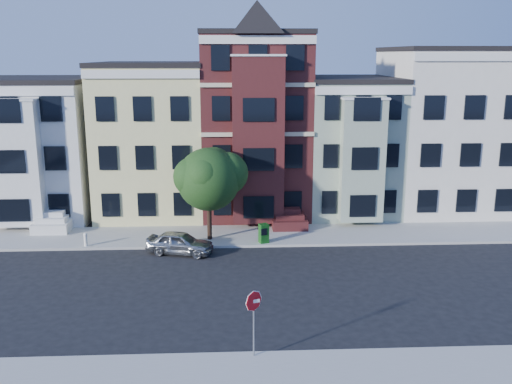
{
  "coord_description": "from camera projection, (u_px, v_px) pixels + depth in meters",
  "views": [
    {
      "loc": [
        -1.8,
        -25.0,
        10.81
      ],
      "look_at": [
        -0.49,
        2.24,
        4.2
      ],
      "focal_mm": 40.0,
      "sensor_mm": 36.0,
      "label": 1
    }
  ],
  "objects": [
    {
      "name": "house_cream",
      "position": [
        445.0,
        131.0,
        40.31
      ],
      "size": [
        8.0,
        9.0,
        11.0
      ],
      "primitive_type": "cube",
      "color": "silver",
      "rests_on": "ground"
    },
    {
      "name": "street_tree",
      "position": [
        209.0,
        184.0,
        32.98
      ],
      "size": [
        7.21,
        7.21,
        6.73
      ],
      "primitive_type": null,
      "rotation": [
        0.0,
        0.0,
        0.29
      ],
      "color": "#264C1C",
      "rests_on": "far_sidewalk"
    },
    {
      "name": "house_yellow",
      "position": [
        154.0,
        140.0,
        39.47
      ],
      "size": [
        7.0,
        9.0,
        10.0
      ],
      "primitive_type": "cube",
      "color": "beige",
      "rests_on": "ground"
    },
    {
      "name": "fire_hydrant",
      "position": [
        86.0,
        241.0,
        32.43
      ],
      "size": [
        0.29,
        0.29,
        0.63
      ],
      "primitive_type": "cylinder",
      "rotation": [
        0.0,
        0.0,
        0.38
      ],
      "color": "silver",
      "rests_on": "far_sidewalk"
    },
    {
      "name": "house_green",
      "position": [
        346.0,
        146.0,
        40.22
      ],
      "size": [
        6.0,
        9.0,
        9.0
      ],
      "primitive_type": "cube",
      "color": "#93A28A",
      "rests_on": "ground"
    },
    {
      "name": "ground",
      "position": [
        269.0,
        289.0,
        26.9
      ],
      "size": [
        120.0,
        120.0,
        0.0
      ],
      "primitive_type": "plane",
      "color": "black"
    },
    {
      "name": "stop_sign",
      "position": [
        254.0,
        319.0,
        20.36
      ],
      "size": [
        0.78,
        0.36,
        2.86
      ],
      "primitive_type": null,
      "rotation": [
        0.0,
        0.0,
        0.33
      ],
      "color": "#AE0810",
      "rests_on": "near_sidewalk"
    },
    {
      "name": "near_sidewalk",
      "position": [
        285.0,
        383.0,
        19.11
      ],
      "size": [
        60.0,
        4.0,
        0.15
      ],
      "primitive_type": "cube",
      "color": "#9E9B93",
      "rests_on": "ground"
    },
    {
      "name": "newspaper_box",
      "position": [
        264.0,
        233.0,
        32.99
      ],
      "size": [
        0.63,
        0.6,
        1.12
      ],
      "primitive_type": "cube",
      "rotation": [
        0.0,
        0.0,
        0.36
      ],
      "color": "#165517",
      "rests_on": "far_sidewalk"
    },
    {
      "name": "far_sidewalk",
      "position": [
        259.0,
        236.0,
        34.65
      ],
      "size": [
        60.0,
        4.0,
        0.15
      ],
      "primitive_type": "cube",
      "color": "#9E9B93",
      "rests_on": "ground"
    },
    {
      "name": "house_brown",
      "position": [
        254.0,
        125.0,
        39.56
      ],
      "size": [
        7.0,
        9.0,
        12.0
      ],
      "primitive_type": "cube",
      "color": "#421717",
      "rests_on": "ground"
    },
    {
      "name": "parked_car",
      "position": [
        180.0,
        243.0,
        31.58
      ],
      "size": [
        3.96,
        2.38,
        1.26
      ],
      "primitive_type": "imported",
      "rotation": [
        0.0,
        0.0,
        1.31
      ],
      "color": "#94979B",
      "rests_on": "ground"
    },
    {
      "name": "house_white",
      "position": [
        37.0,
        148.0,
        39.21
      ],
      "size": [
        8.0,
        9.0,
        9.0
      ],
      "primitive_type": "cube",
      "color": "silver",
      "rests_on": "ground"
    }
  ]
}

